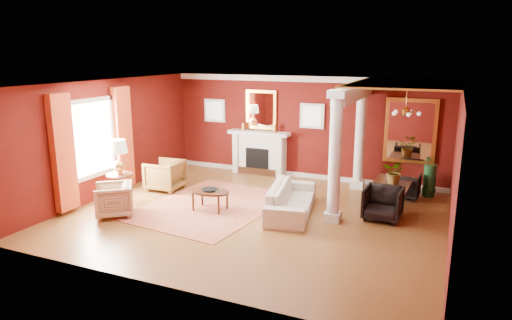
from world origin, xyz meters
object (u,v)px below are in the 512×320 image
at_px(armchair_stripe, 114,198).
at_px(side_table, 119,161).
at_px(armchair_leopard, 165,174).
at_px(dining_table, 392,188).
at_px(sofa, 291,195).
at_px(coffee_table, 210,192).

bearing_deg(armchair_stripe, side_table, 172.11).
distance_m(armchair_leopard, dining_table, 5.76).
xyz_separation_m(sofa, dining_table, (2.00, 1.50, -0.01)).
distance_m(armchair_leopard, armchair_stripe, 2.10).
relative_size(sofa, dining_table, 1.47).
xyz_separation_m(sofa, armchair_leopard, (-3.65, 0.41, -0.00)).
xyz_separation_m(coffee_table, side_table, (-2.23, -0.39, 0.62)).
bearing_deg(armchair_leopard, armchair_stripe, 0.19).
xyz_separation_m(armchair_leopard, coffee_table, (1.88, -0.95, -0.01)).
bearing_deg(armchair_stripe, sofa, 77.34).
relative_size(sofa, coffee_table, 2.40).
height_order(armchair_leopard, coffee_table, armchair_leopard).
bearing_deg(armchair_leopard, dining_table, 98.73).
distance_m(sofa, dining_table, 2.50).
bearing_deg(side_table, coffee_table, 10.02).
bearing_deg(coffee_table, armchair_leopard, 153.13).
bearing_deg(armchair_leopard, side_table, -16.78).
xyz_separation_m(sofa, armchair_stripe, (-3.56, -1.69, -0.04)).
bearing_deg(coffee_table, sofa, 16.98).
distance_m(coffee_table, dining_table, 4.30).
height_order(armchair_stripe, dining_table, dining_table).
bearing_deg(side_table, sofa, 13.16).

